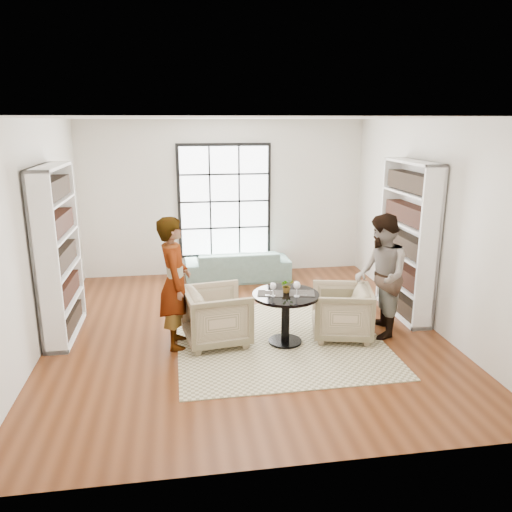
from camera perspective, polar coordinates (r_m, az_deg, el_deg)
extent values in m
plane|color=brown|center=(7.37, -1.24, -8.53)|extent=(6.00, 6.00, 0.00)
plane|color=silver|center=(9.84, -3.64, 6.60)|extent=(5.50, 0.00, 5.50)
plane|color=silver|center=(7.10, -23.91, 1.96)|extent=(0.00, 6.00, 6.00)
plane|color=silver|center=(7.75, 19.31, 3.44)|extent=(0.00, 6.00, 6.00)
plane|color=silver|center=(4.07, 4.32, -5.96)|extent=(5.50, 0.00, 5.50)
plane|color=white|center=(6.75, -1.39, 15.48)|extent=(6.00, 6.00, 0.00)
cube|color=black|center=(9.83, -3.62, 6.29)|extent=(1.82, 0.06, 2.22)
cube|color=white|center=(9.79, -3.60, 6.25)|extent=(1.70, 0.02, 2.10)
cube|color=#C4B993|center=(7.09, 2.65, -9.48)|extent=(2.84, 2.84, 0.01)
cylinder|color=black|center=(7.00, 3.34, -9.73)|extent=(0.46, 0.46, 0.04)
cylinder|color=black|center=(6.86, 3.38, -7.23)|extent=(0.12, 0.12, 0.64)
cylinder|color=black|center=(6.74, 3.42, -4.48)|extent=(0.90, 0.90, 0.04)
imported|color=gray|center=(9.58, -2.14, -1.04)|extent=(1.99, 0.82, 0.58)
imported|color=tan|center=(6.88, -4.48, -6.85)|extent=(0.97, 0.95, 0.78)
imported|color=tan|center=(7.14, 9.72, -6.34)|extent=(0.97, 0.96, 0.74)
imported|color=gray|center=(6.69, -9.27, -3.05)|extent=(0.43, 0.66, 1.79)
imported|color=gray|center=(7.17, 14.08, -2.25)|extent=(0.79, 0.94, 1.75)
cube|color=#282523|center=(6.72, 1.65, -4.29)|extent=(0.39, 0.32, 0.01)
cube|color=#282523|center=(6.75, 5.26, -4.26)|extent=(0.39, 0.32, 0.01)
cylinder|color=silver|center=(6.63, 1.96, -4.58)|extent=(0.07, 0.07, 0.01)
cylinder|color=silver|center=(6.61, 1.96, -4.14)|extent=(0.01, 0.01, 0.11)
sphere|color=maroon|center=(6.58, 1.97, -3.45)|extent=(0.08, 0.08, 0.08)
ellipsoid|color=white|center=(6.58, 1.97, -3.45)|extent=(0.09, 0.09, 0.10)
cylinder|color=silver|center=(6.64, 4.67, -4.59)|extent=(0.08, 0.08, 0.01)
cylinder|color=silver|center=(6.62, 4.68, -4.10)|extent=(0.01, 0.01, 0.12)
sphere|color=maroon|center=(6.59, 4.70, -3.35)|extent=(0.09, 0.09, 0.09)
ellipsoid|color=white|center=(6.59, 4.70, -3.35)|extent=(0.10, 0.10, 0.10)
imported|color=gray|center=(6.75, 3.55, -3.38)|extent=(0.20, 0.18, 0.20)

